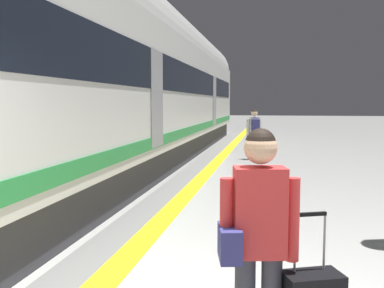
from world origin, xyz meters
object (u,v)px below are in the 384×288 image
object	(u,v)px
high_speed_train	(146,81)
passenger_near	(254,130)
duffel_bag_near	(264,155)
traveller_foreground	(257,235)

from	to	relation	value
high_speed_train	passenger_near	bearing A→B (deg)	17.66
high_speed_train	duffel_bag_near	size ratio (longest dim) A/B	60.70
high_speed_train	duffel_bag_near	bearing A→B (deg)	14.36
high_speed_train	duffel_bag_near	world-z (taller)	high_speed_train
passenger_near	duffel_bag_near	size ratio (longest dim) A/B	3.66
high_speed_train	traveller_foreground	bearing A→B (deg)	-69.52
traveller_foreground	duffel_bag_near	distance (m)	11.00
traveller_foreground	passenger_near	distance (m)	11.10
high_speed_train	passenger_near	xyz separation A→B (m)	(3.28, 1.04, -1.54)
high_speed_train	duffel_bag_near	distance (m)	4.39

